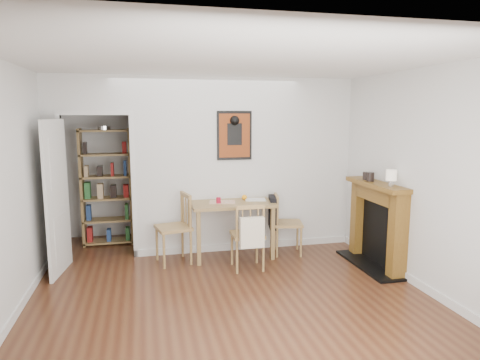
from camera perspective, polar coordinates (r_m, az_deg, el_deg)
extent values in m
plane|color=#4F2D19|center=(5.34, -1.95, -13.93)|extent=(5.20, 5.20, 0.00)
plane|color=beige|center=(7.54, -5.75, 2.93)|extent=(4.50, 0.00, 4.50)
plane|color=beige|center=(2.54, 9.20, -8.82)|extent=(4.50, 0.00, 4.50)
plane|color=beige|center=(5.08, -27.82, -0.89)|extent=(0.00, 5.20, 5.20)
plane|color=beige|center=(5.84, 20.22, 0.73)|extent=(0.00, 5.20, 5.20)
plane|color=silver|center=(4.96, -2.11, 14.99)|extent=(5.20, 5.20, 0.00)
cube|color=beige|center=(6.46, 0.65, 2.01)|extent=(3.35, 0.10, 2.60)
cube|color=beige|center=(6.40, -23.56, 1.20)|extent=(0.25, 0.10, 2.60)
cube|color=beige|center=(6.28, -18.90, 10.71)|extent=(0.90, 0.10, 0.55)
cube|color=silver|center=(6.42, -22.58, -1.19)|extent=(0.06, 0.14, 2.05)
cube|color=silver|center=(6.33, -13.99, -0.92)|extent=(0.06, 0.14, 2.05)
cube|color=silver|center=(6.67, 0.76, -8.78)|extent=(3.35, 0.02, 0.10)
cube|color=silver|center=(4.88, -28.47, -16.72)|extent=(0.02, 4.00, 0.10)
cube|color=silver|center=(5.66, 22.82, -12.76)|extent=(0.02, 4.00, 0.10)
cube|color=silver|center=(5.97, -23.22, -2.19)|extent=(0.15, 0.80, 2.00)
cube|color=black|center=(6.32, -0.75, 5.95)|extent=(0.52, 0.02, 0.72)
cube|color=#6A2A0E|center=(6.31, -0.73, 5.94)|extent=(0.46, 0.00, 0.64)
cube|color=olive|center=(6.20, -1.11, -3.10)|extent=(1.18, 0.75, 0.04)
cube|color=olive|center=(5.92, -5.53, -7.76)|extent=(0.05, 0.05, 0.76)
cube|color=olive|center=(6.13, 4.37, -7.15)|extent=(0.05, 0.05, 0.76)
cube|color=olive|center=(6.51, -6.24, -6.22)|extent=(0.05, 0.05, 0.76)
cube|color=olive|center=(6.71, 2.79, -5.73)|extent=(0.05, 0.05, 0.76)
cube|color=black|center=(6.33, 4.30, -4.28)|extent=(0.18, 0.38, 0.47)
cube|color=beige|center=(5.51, 1.54, -6.93)|extent=(0.31, 0.11, 0.39)
cube|color=olive|center=(7.12, -20.29, -0.97)|extent=(0.04, 0.31, 1.85)
cube|color=olive|center=(7.06, -14.34, -0.78)|extent=(0.04, 0.31, 1.85)
cube|color=olive|center=(7.28, -17.01, -7.76)|extent=(0.78, 0.31, 0.03)
cube|color=olive|center=(7.11, -17.26, -2.34)|extent=(0.78, 0.31, 0.03)
cube|color=olive|center=(6.99, -17.66, 6.29)|extent=(0.78, 0.31, 0.03)
cube|color=maroon|center=(7.08, -17.33, -0.88)|extent=(0.68, 0.25, 0.25)
cube|color=brown|center=(5.73, 20.31, -7.08)|extent=(0.20, 0.16, 1.10)
cube|color=brown|center=(6.55, 15.59, -4.89)|extent=(0.20, 0.16, 1.10)
cube|color=brown|center=(6.01, 17.80, -0.58)|extent=(0.30, 1.21, 0.06)
cube|color=brown|center=(6.04, 17.99, -1.78)|extent=(0.20, 0.85, 0.20)
cube|color=black|center=(6.19, 18.22, -6.77)|extent=(0.08, 0.81, 0.88)
cube|color=black|center=(6.26, 17.07, -10.71)|extent=(0.45, 1.25, 0.03)
cylinder|color=maroon|center=(6.07, -2.88, -2.74)|extent=(0.07, 0.07, 0.09)
sphere|color=#FF9D0D|center=(6.32, 0.60, -2.32)|extent=(0.08, 0.08, 0.08)
cube|color=beige|center=(6.17, -2.38, -2.95)|extent=(0.41, 0.34, 0.00)
cube|color=silver|center=(6.31, 2.06, -2.62)|extent=(0.33, 0.27, 0.01)
cylinder|color=silver|center=(5.70, 19.48, -0.44)|extent=(0.07, 0.07, 0.08)
cylinder|color=beige|center=(5.69, 19.53, 0.61)|extent=(0.13, 0.13, 0.13)
cylinder|color=black|center=(6.06, 16.99, 0.41)|extent=(0.10, 0.10, 0.12)
cylinder|color=black|center=(6.18, 16.43, 0.53)|extent=(0.09, 0.09, 0.11)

